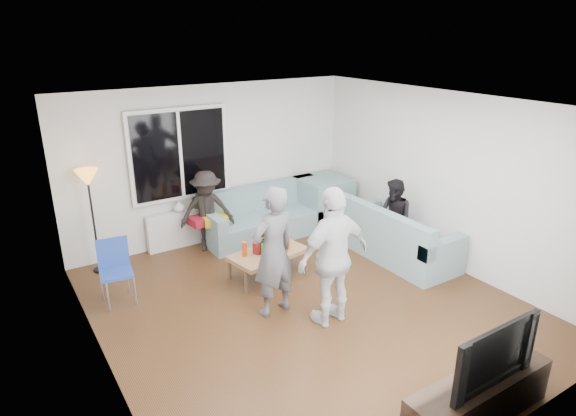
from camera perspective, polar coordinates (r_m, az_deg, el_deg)
floor at (r=6.61m, az=2.12°, el=-11.26°), size 5.00×5.50×0.04m
ceiling at (r=5.70m, az=2.46°, el=12.03°), size 5.00×5.50×0.04m
wall_back at (r=8.35m, az=-8.69°, el=5.16°), size 5.00×0.04×2.60m
wall_front at (r=4.30m, az=24.34°, el=-11.44°), size 5.00×0.04×2.60m
wall_left at (r=5.13m, az=-21.61°, el=-5.80°), size 0.04×5.50×2.60m
wall_right at (r=7.69m, az=17.91°, el=3.11°), size 0.04×5.50×2.60m
window_frame at (r=8.00m, az=-12.48°, el=6.10°), size 1.62×0.06×1.47m
window_glass at (r=7.96m, az=-12.37°, el=6.05°), size 1.50×0.02×1.35m
window_mullion at (r=7.95m, az=-12.35°, el=6.04°), size 0.05×0.03×1.35m
radiator at (r=8.34m, az=-11.75°, el=-2.24°), size 1.30×0.12×0.62m
potted_plant at (r=8.22m, az=-10.38°, el=1.29°), size 0.24×0.20×0.39m
vase at (r=8.14m, az=-12.52°, el=0.19°), size 0.18×0.18×0.19m
sofa_back_section at (r=8.52m, az=-2.30°, el=-0.50°), size 2.30×0.85×0.85m
sofa_right_section at (r=7.89m, az=12.54°, el=-2.72°), size 2.00×0.85×0.85m
sofa_corner at (r=9.13m, az=4.11°, el=0.91°), size 0.85×0.85×0.85m
cushion_yellow at (r=8.04m, az=-8.50°, el=-1.35°), size 0.43×0.38×0.14m
cushion_red at (r=8.04m, az=-10.03°, el=-1.45°), size 0.39×0.34×0.13m
coffee_table at (r=7.18m, az=-2.31°, el=-6.56°), size 1.19×0.78×0.40m
pitcher at (r=7.05m, az=-3.45°, el=-4.55°), size 0.17×0.17×0.17m
side_chair at (r=6.81m, az=-19.27°, el=-7.18°), size 0.45×0.45×0.86m
floor_lamp at (r=7.66m, az=-21.60°, el=-1.54°), size 0.32×0.32×1.56m
player_left at (r=6.05m, az=-1.71°, el=-5.12°), size 0.66×0.48×1.68m
player_right at (r=5.88m, az=5.31°, el=-5.66°), size 1.04×0.48×1.74m
spectator_right at (r=7.87m, az=12.18°, el=-1.19°), size 0.56×0.67×1.24m
spectator_back at (r=7.99m, az=-9.38°, el=-0.35°), size 0.97×0.75×1.33m
tv_console at (r=5.15m, az=21.19°, el=-19.88°), size 1.60×0.40×0.44m
television at (r=4.85m, az=21.98°, el=-15.09°), size 1.05×0.14×0.61m
bottle_e at (r=7.28m, az=-0.71°, el=-3.40°), size 0.07×0.07×0.23m
bottle_b at (r=6.92m, az=-2.80°, el=-4.81°), size 0.08×0.08×0.21m
bottle_c at (r=7.22m, az=-2.85°, el=-3.66°), size 0.07×0.07×0.23m
bottle_a at (r=6.95m, az=-5.05°, el=-4.76°), size 0.07×0.07×0.21m
bottle_d at (r=7.08m, az=-0.05°, el=-4.09°), size 0.07×0.07×0.24m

